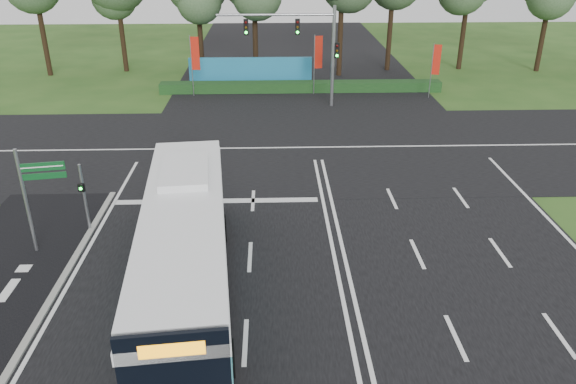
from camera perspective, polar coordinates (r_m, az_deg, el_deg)
The scene contains 13 objects.
ground at distance 22.26m, azimuth 4.69°, elevation -6.52°, with size 120.00×120.00×0.00m, color #29501A.
road_main at distance 22.25m, azimuth 4.69°, elevation -6.47°, with size 20.00×120.00×0.04m, color black.
road_cross at distance 33.02m, azimuth 2.47°, elevation 4.52°, with size 120.00×14.00×0.05m, color black.
kerb_strip at distance 21.06m, azimuth -23.30°, elevation -10.64°, with size 0.25×18.00×0.12m, color gray.
city_bus at distance 19.37m, azimuth -10.36°, elevation -5.66°, with size 3.94×13.14×3.71m.
pedestrian_signal at distance 24.71m, azimuth -20.03°, elevation -0.34°, with size 0.27×0.40×3.03m.
street_sign at distance 23.39m, azimuth -24.45°, elevation 0.30°, with size 1.68×0.36×4.35m.
banner_flag_left at distance 43.55m, azimuth -9.50°, elevation 13.36°, with size 0.67×0.12×4.57m.
banner_flag_mid at distance 43.64m, azimuth 3.00°, elevation 13.65°, with size 0.65×0.21×4.53m.
banner_flag_right at distance 43.83m, azimuth 14.74°, elevation 12.59°, with size 0.59×0.19×4.10m.
traffic_light_gantry at distance 40.01m, azimuth 2.01°, elevation 15.10°, with size 8.41×0.28×7.00m.
hedge at distance 44.81m, azimuth 1.32°, elevation 10.63°, with size 22.00×1.20×0.80m, color #133617.
blue_hoarding at distance 47.03m, azimuth -3.82°, elevation 12.16°, with size 10.00×0.30×2.20m, color teal.
Camera 1 is at (-2.42, -18.80, 11.68)m, focal length 35.00 mm.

